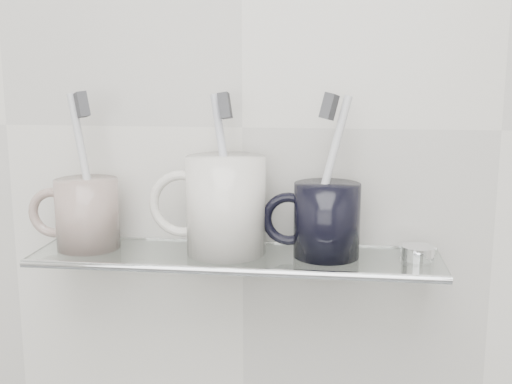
% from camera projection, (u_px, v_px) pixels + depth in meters
% --- Properties ---
extents(wall_back, '(2.50, 0.00, 2.50)m').
position_uv_depth(wall_back, '(242.00, 127.00, 0.82)').
color(wall_back, beige).
rests_on(wall_back, ground).
extents(shelf_glass, '(0.50, 0.12, 0.01)m').
position_uv_depth(shelf_glass, '(236.00, 257.00, 0.79)').
color(shelf_glass, silver).
rests_on(shelf_glass, wall_back).
extents(shelf_rail, '(0.50, 0.01, 0.01)m').
position_uv_depth(shelf_rail, '(228.00, 271.00, 0.74)').
color(shelf_rail, silver).
rests_on(shelf_rail, shelf_glass).
extents(bracket_left, '(0.02, 0.03, 0.02)m').
position_uv_depth(bracket_left, '(87.00, 249.00, 0.86)').
color(bracket_left, silver).
rests_on(bracket_left, wall_back).
extents(bracket_right, '(0.02, 0.03, 0.02)m').
position_uv_depth(bracket_right, '(405.00, 261.00, 0.81)').
color(bracket_right, silver).
rests_on(bracket_right, wall_back).
extents(mug_left, '(0.10, 0.10, 0.09)m').
position_uv_depth(mug_left, '(87.00, 214.00, 0.81)').
color(mug_left, silver).
rests_on(mug_left, shelf_glass).
extents(mug_left_handle, '(0.07, 0.01, 0.07)m').
position_uv_depth(mug_left_handle, '(53.00, 213.00, 0.81)').
color(mug_left_handle, silver).
rests_on(mug_left_handle, mug_left).
extents(toothbrush_left, '(0.05, 0.03, 0.19)m').
position_uv_depth(toothbrush_left, '(85.00, 169.00, 0.80)').
color(toothbrush_left, beige).
rests_on(toothbrush_left, mug_left).
extents(bristles_left, '(0.03, 0.03, 0.03)m').
position_uv_depth(bristles_left, '(82.00, 105.00, 0.78)').
color(bristles_left, '#393A3D').
rests_on(bristles_left, toothbrush_left).
extents(mug_center, '(0.11, 0.11, 0.12)m').
position_uv_depth(mug_center, '(226.00, 205.00, 0.78)').
color(mug_center, silver).
rests_on(mug_center, shelf_glass).
extents(mug_center_handle, '(0.08, 0.01, 0.08)m').
position_uv_depth(mug_center_handle, '(182.00, 204.00, 0.79)').
color(mug_center_handle, silver).
rests_on(mug_center_handle, mug_center).
extents(toothbrush_center, '(0.04, 0.04, 0.19)m').
position_uv_depth(toothbrush_center, '(226.00, 172.00, 0.78)').
color(toothbrush_center, silver).
rests_on(toothbrush_center, mug_center).
extents(bristles_center, '(0.02, 0.03, 0.03)m').
position_uv_depth(bristles_center, '(225.00, 106.00, 0.76)').
color(bristles_center, '#393A3D').
rests_on(bristles_center, toothbrush_center).
extents(mug_right, '(0.10, 0.10, 0.09)m').
position_uv_depth(mug_right, '(327.00, 220.00, 0.77)').
color(mug_right, black).
rests_on(mug_right, shelf_glass).
extents(mug_right_handle, '(0.07, 0.01, 0.07)m').
position_uv_depth(mug_right_handle, '(289.00, 219.00, 0.78)').
color(mug_right_handle, black).
rests_on(mug_right_handle, mug_right).
extents(toothbrush_right, '(0.06, 0.03, 0.19)m').
position_uv_depth(toothbrush_right, '(328.00, 174.00, 0.76)').
color(toothbrush_right, silver).
rests_on(toothbrush_right, mug_right).
extents(bristles_right, '(0.02, 0.03, 0.03)m').
position_uv_depth(bristles_right, '(329.00, 106.00, 0.75)').
color(bristles_right, '#393A3D').
rests_on(bristles_right, toothbrush_right).
extents(chrome_cap, '(0.04, 0.04, 0.02)m').
position_uv_depth(chrome_cap, '(418.00, 253.00, 0.77)').
color(chrome_cap, silver).
rests_on(chrome_cap, shelf_glass).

